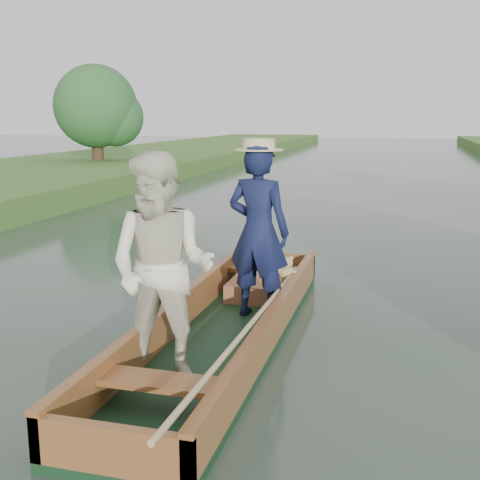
# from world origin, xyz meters

# --- Properties ---
(ground) EXTENTS (120.00, 120.00, 0.00)m
(ground) POSITION_xyz_m (0.00, 0.00, 0.00)
(ground) COLOR #283D30
(ground) RESTS_ON ground
(trees_far) EXTENTS (21.75, 16.44, 4.49)m
(trees_far) POSITION_xyz_m (0.60, 8.21, 2.62)
(trees_far) COLOR #47331E
(trees_far) RESTS_ON ground
(punt) EXTENTS (1.23, 5.31, 2.00)m
(punt) POSITION_xyz_m (-0.04, -0.23, 0.74)
(punt) COLOR black
(punt) RESTS_ON ground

